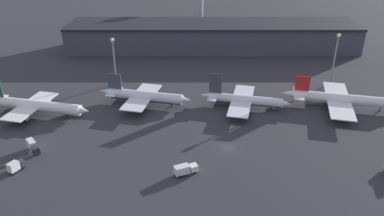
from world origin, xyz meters
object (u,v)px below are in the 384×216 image
airplane_2 (243,100)px  service_vehicle_3 (14,166)px  airplane_1 (143,97)px  airplane_3 (341,99)px  airplane_0 (32,106)px  service_vehicle_2 (31,146)px  service_vehicle_0 (184,169)px

airplane_2 → service_vehicle_3: bearing=-136.6°
airplane_1 → airplane_3: airplane_1 is taller
airplane_2 → airplane_0: bearing=-163.0°
service_vehicle_2 → service_vehicle_3: bearing=-45.0°
service_vehicle_3 → service_vehicle_2: bearing=21.3°
service_vehicle_0 → service_vehicle_3: size_ratio=1.39×
airplane_1 → airplane_3: bearing=10.8°
service_vehicle_0 → airplane_0: bearing=123.1°
airplane_0 → airplane_2: size_ratio=1.27×
airplane_2 → service_vehicle_3: size_ratio=6.70×
airplane_3 → airplane_1: bearing=-169.2°
airplane_0 → service_vehicle_2: airplane_0 is taller
airplane_1 → service_vehicle_2: (-32.96, -35.49, -1.62)m
airplane_3 → service_vehicle_3: bearing=-146.3°
airplane_0 → airplane_1: airplane_0 is taller
airplane_1 → airplane_3: 80.64m
airplane_1 → service_vehicle_3: size_ratio=7.18×
airplane_0 → service_vehicle_2: 28.72m
airplane_2 → airplane_3: airplane_2 is taller
airplane_1 → airplane_3: size_ratio=0.82×
airplane_2 → service_vehicle_2: bearing=-143.0°
airplane_1 → service_vehicle_2: 48.46m
airplane_2 → service_vehicle_2: airplane_2 is taller
airplane_2 → airplane_1: bearing=-170.7°
airplane_3 → service_vehicle_0: airplane_3 is taller
service_vehicle_0 → service_vehicle_2: bearing=142.5°
airplane_1 → airplane_2: (40.76, -2.66, -0.34)m
service_vehicle_2 → service_vehicle_3: size_ratio=1.26×
service_vehicle_2 → airplane_3: bearing=66.6°
airplane_1 → service_vehicle_0: airplane_1 is taller
airplane_0 → service_vehicle_0: (60.00, -39.61, -1.81)m
service_vehicle_0 → service_vehicle_2: service_vehicle_2 is taller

